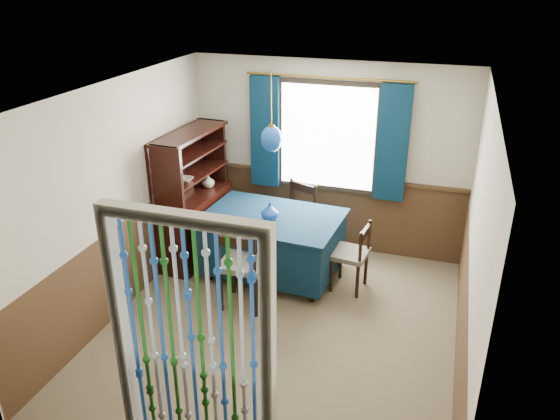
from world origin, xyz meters
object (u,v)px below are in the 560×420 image
(pendant_lamp, at_px, (271,139))
(vase_sideboard, at_px, (208,180))
(chair_left, at_px, (200,224))
(chair_right, at_px, (352,255))
(sideboard, at_px, (194,214))
(bowl_shelf, at_px, (185,179))
(dining_table, at_px, (272,241))
(chair_far, at_px, (295,216))
(chair_near, at_px, (242,265))
(vase_table, at_px, (270,212))

(pendant_lamp, xyz_separation_m, vase_sideboard, (-1.06, 0.50, -0.81))
(chair_left, bearing_deg, pendant_lamp, 83.53)
(chair_right, xyz_separation_m, sideboard, (-2.11, 0.20, 0.14))
(bowl_shelf, bearing_deg, vase_sideboard, 90.00)
(chair_left, xyz_separation_m, pendant_lamp, (0.99, -0.06, 1.23))
(dining_table, height_order, bowl_shelf, bowl_shelf)
(dining_table, distance_m, chair_left, 1.00)
(chair_far, xyz_separation_m, chair_right, (0.90, -0.71, -0.05))
(chair_right, bearing_deg, bowl_shelf, 99.19)
(bowl_shelf, height_order, vase_sideboard, bowl_shelf)
(dining_table, relative_size, chair_far, 1.80)
(vase_sideboard, bearing_deg, dining_table, -25.50)
(vase_sideboard, bearing_deg, sideboard, -100.00)
(chair_near, distance_m, pendant_lamp, 1.46)
(chair_right, relative_size, sideboard, 0.50)
(chair_far, bearing_deg, dining_table, 102.50)
(chair_near, relative_size, bowl_shelf, 4.89)
(vase_table, distance_m, bowl_shelf, 1.11)
(pendant_lamp, relative_size, vase_table, 4.59)
(chair_far, relative_size, vase_sideboard, 5.01)
(chair_near, height_order, sideboard, sideboard)
(dining_table, height_order, vase_table, vase_table)
(dining_table, relative_size, bowl_shelf, 8.56)
(sideboard, distance_m, pendant_lamp, 1.62)
(dining_table, distance_m, chair_near, 0.78)
(dining_table, height_order, chair_near, chair_near)
(sideboard, relative_size, vase_sideboard, 8.91)
(chair_right, height_order, sideboard, sideboard)
(sideboard, xyz_separation_m, vase_sideboard, (0.06, 0.34, 0.35))
(chair_near, bearing_deg, bowl_shelf, 144.69)
(pendant_lamp, xyz_separation_m, bowl_shelf, (-1.06, -0.11, -0.57))
(chair_far, height_order, sideboard, sideboard)
(vase_table, bearing_deg, vase_sideboard, 150.10)
(pendant_lamp, bearing_deg, chair_left, 176.34)
(chair_right, xyz_separation_m, vase_sideboard, (-2.05, 0.54, 0.49))
(chair_left, bearing_deg, bowl_shelf, -22.94)
(dining_table, xyz_separation_m, vase_sideboard, (-1.06, 0.50, 0.48))
(chair_left, bearing_deg, chair_near, 44.54)
(chair_left, distance_m, bowl_shelf, 0.69)
(chair_left, xyz_separation_m, vase_table, (1.00, -0.17, 0.37))
(chair_near, bearing_deg, vase_table, 80.12)
(vase_table, height_order, bowl_shelf, bowl_shelf)
(dining_table, bearing_deg, chair_near, -92.80)
(sideboard, relative_size, vase_table, 8.55)
(chair_far, relative_size, bowl_shelf, 4.76)
(chair_left, bearing_deg, chair_far, 116.29)
(chair_near, relative_size, sideboard, 0.58)
(sideboard, xyz_separation_m, vase_table, (1.13, -0.28, 0.30))
(vase_sideboard, bearing_deg, chair_left, -81.59)
(chair_left, distance_m, vase_table, 1.09)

